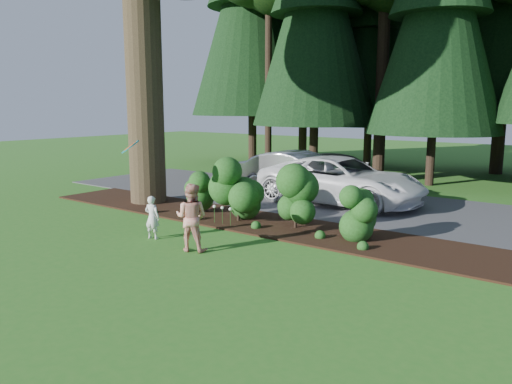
% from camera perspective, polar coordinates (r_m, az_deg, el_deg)
% --- Properties ---
extents(ground, '(80.00, 80.00, 0.00)m').
position_cam_1_polar(ground, '(12.49, -10.06, -6.06)').
color(ground, '#28661D').
rests_on(ground, ground).
extents(mulch_bed, '(16.00, 2.50, 0.05)m').
position_cam_1_polar(mulch_bed, '(14.81, -0.82, -3.30)').
color(mulch_bed, black).
rests_on(mulch_bed, ground).
extents(driveway, '(22.00, 6.00, 0.03)m').
position_cam_1_polar(driveway, '(18.28, 7.39, -0.89)').
color(driveway, '#38383A').
rests_on(driveway, ground).
extents(shrub_row, '(6.53, 1.60, 1.61)m').
position_cam_1_polar(shrub_row, '(14.11, 1.36, -0.71)').
color(shrub_row, '#1A3D12').
rests_on(shrub_row, ground).
extents(lily_cluster, '(0.69, 0.09, 0.57)m').
position_cam_1_polar(lily_cluster, '(14.25, -3.88, -1.90)').
color(lily_cluster, '#1A3D12').
rests_on(lily_cluster, ground).
extents(car_silver_wagon, '(5.02, 1.81, 1.65)m').
position_cam_1_polar(car_silver_wagon, '(18.94, 5.06, 2.10)').
color(car_silver_wagon, '#ACACB1').
rests_on(car_silver_wagon, driveway).
extents(car_white_suv, '(5.88, 2.81, 1.62)m').
position_cam_1_polar(car_white_suv, '(17.51, 9.72, 1.32)').
color(car_white_suv, silver).
rests_on(car_white_suv, driveway).
extents(car_dark_suv, '(5.33, 2.89, 1.47)m').
position_cam_1_polar(car_dark_suv, '(19.87, 9.63, 2.10)').
color(car_dark_suv, black).
rests_on(car_dark_suv, driveway).
extents(child, '(0.46, 0.36, 1.13)m').
position_cam_1_polar(child, '(13.08, -11.78, -2.86)').
color(child, silver).
rests_on(child, ground).
extents(adult, '(0.95, 0.85, 1.61)m').
position_cam_1_polar(adult, '(11.81, -7.40, -2.89)').
color(adult, red).
rests_on(adult, ground).
extents(frisbee, '(0.62, 0.51, 0.48)m').
position_cam_1_polar(frisbee, '(13.47, -14.18, 5.04)').
color(frisbee, '#177C82').
rests_on(frisbee, ground).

